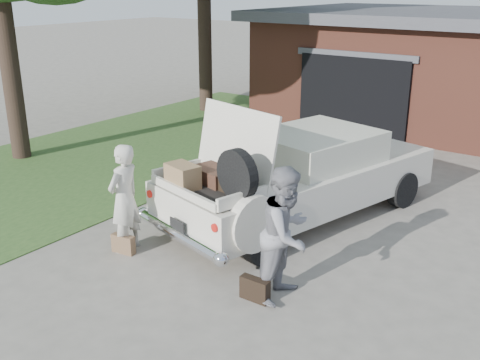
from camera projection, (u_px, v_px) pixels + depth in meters
The scene contains 7 objects.
ground at pixel (218, 255), 8.95m from camera, with size 90.00×90.00×0.00m, color gray.
grass_strip at pixel (120, 152), 14.27m from camera, with size 6.00×16.00×0.02m, color #2D4C1E.
sedan at pixel (300, 175), 10.16m from camera, with size 3.37×5.82×2.26m.
woman_left at pixel (124, 199), 8.85m from camera, with size 0.65×0.42×1.77m, color beige.
woman_right at pixel (287, 234), 7.49m from camera, with size 0.91×0.71×1.88m, color gray.
suitcase_left at pixel (123, 244), 8.98m from camera, with size 0.40×0.13×0.31m, color brown.
suitcase_right at pixel (255, 289), 7.63m from camera, with size 0.43×0.14×0.33m, color black.
Camera 1 is at (4.99, -6.30, 4.12)m, focal length 42.00 mm.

